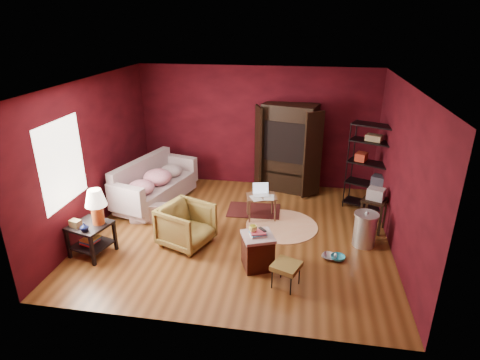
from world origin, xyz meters
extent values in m
cube|color=brown|center=(0.00, 0.00, -0.01)|extent=(5.50, 5.00, 0.02)
cube|color=white|center=(0.00, 0.00, 2.81)|extent=(5.50, 5.00, 0.02)
cube|color=#490A12|center=(0.00, 2.51, 1.40)|extent=(5.50, 0.02, 2.80)
cube|color=#490A12|center=(0.00, -2.51, 1.40)|extent=(5.50, 0.02, 2.80)
cube|color=#490A12|center=(-2.76, 0.00, 1.40)|extent=(0.02, 5.00, 2.80)
cube|color=#490A12|center=(2.76, 0.00, 1.40)|extent=(0.02, 5.00, 2.80)
cube|color=white|center=(-2.73, -1.00, 1.60)|extent=(0.02, 1.20, 1.40)
imported|color=#A58E92|center=(-2.01, 0.93, 0.36)|extent=(0.92, 1.92, 0.72)
imported|color=black|center=(-0.84, -0.55, 0.41)|extent=(1.00, 1.03, 0.83)
imported|color=#BABDC2|center=(1.67, -0.60, 0.12)|extent=(0.25, 0.14, 0.25)
imported|color=#2AABC7|center=(1.81, -0.62, 0.12)|extent=(0.25, 0.11, 0.24)
imported|color=#0B1239|center=(-2.31, -1.33, 0.64)|extent=(0.17, 0.17, 0.14)
imported|color=#F8F779|center=(0.42, -1.05, 0.72)|extent=(0.16, 0.14, 0.13)
cube|color=black|center=(-2.35, -1.12, 0.55)|extent=(0.73, 0.73, 0.04)
cube|color=black|center=(-2.35, -1.12, 0.18)|extent=(0.69, 0.69, 0.03)
cube|color=black|center=(-2.68, -1.31, 0.28)|extent=(0.06, 0.06, 0.56)
cube|color=black|center=(-2.16, -1.45, 0.28)|extent=(0.06, 0.06, 0.56)
cube|color=black|center=(-2.53, -0.79, 0.28)|extent=(0.06, 0.06, 0.56)
cube|color=black|center=(-2.02, -0.93, 0.28)|extent=(0.06, 0.06, 0.56)
cylinder|color=#C55824|center=(-2.20, -1.05, 0.74)|extent=(0.24, 0.24, 0.34)
cone|color=#F2E5C6|center=(-2.20, -1.05, 1.05)|extent=(0.44, 0.44, 0.28)
cube|color=olive|center=(-2.53, -1.22, 0.63)|extent=(0.20, 0.16, 0.12)
cube|color=#C03037|center=(-2.39, -1.11, 0.22)|extent=(0.28, 0.33, 0.03)
cube|color=#307FC0|center=(-2.38, -1.11, 0.26)|extent=(0.28, 0.33, 0.03)
cube|color=gold|center=(-2.37, -1.11, 0.29)|extent=(0.28, 0.33, 0.03)
cube|color=#A58E92|center=(-1.96, 0.96, 0.29)|extent=(1.30, 2.10, 0.41)
cube|color=#A58E92|center=(-2.30, 1.06, 0.56)|extent=(0.69, 1.93, 0.82)
cube|color=#A58E92|center=(-2.21, 0.02, 0.51)|extent=(0.84, 0.39, 0.56)
cube|color=#A58E92|center=(-1.70, 1.90, 0.51)|extent=(0.84, 0.39, 0.56)
ellipsoid|color=#B6194A|center=(-2.05, 0.40, 0.62)|extent=(0.65, 0.65, 0.29)
ellipsoid|color=#B6194A|center=(-1.91, 0.95, 0.64)|extent=(0.73, 0.73, 0.33)
ellipsoid|color=#A58E92|center=(-1.77, 1.44, 0.60)|extent=(0.60, 0.60, 0.27)
cube|color=#451A10|center=(0.50, -1.04, 0.27)|extent=(0.58, 0.58, 0.54)
cube|color=#A58E92|center=(0.50, -1.04, 0.56)|extent=(0.62, 0.62, 0.05)
cube|color=beige|center=(0.50, -1.04, 0.60)|extent=(0.31, 0.28, 0.02)
cube|color=#5096BC|center=(0.50, -1.04, 0.62)|extent=(0.31, 0.29, 0.02)
cube|color=#D75064|center=(0.50, -1.04, 0.64)|extent=(0.28, 0.24, 0.02)
cube|color=black|center=(0.56, -0.98, 0.66)|extent=(0.14, 0.15, 0.02)
cube|color=black|center=(0.98, -1.48, 0.36)|extent=(0.50, 0.50, 0.08)
cube|color=black|center=(0.98, -1.48, 0.31)|extent=(0.45, 0.45, 0.02)
cylinder|color=black|center=(0.78, -1.56, 0.16)|extent=(0.03, 0.03, 0.32)
cylinder|color=black|center=(1.06, -1.68, 0.16)|extent=(0.03, 0.03, 0.32)
cylinder|color=black|center=(0.89, -1.28, 0.16)|extent=(0.03, 0.03, 0.32)
cylinder|color=black|center=(1.18, -1.39, 0.16)|extent=(0.03, 0.03, 0.32)
cylinder|color=#F4EBCC|center=(0.79, 0.40, 0.01)|extent=(1.55, 1.55, 0.01)
cube|color=#521715|center=(0.17, 0.96, 0.01)|extent=(1.12, 0.77, 0.01)
cube|color=brown|center=(0.36, 0.65, 0.49)|extent=(0.67, 0.54, 0.03)
cylinder|color=brown|center=(0.15, 0.42, 0.24)|extent=(0.04, 0.04, 0.49)
cylinder|color=brown|center=(0.64, 0.55, 0.24)|extent=(0.04, 0.04, 0.49)
cylinder|color=brown|center=(0.07, 0.74, 0.24)|extent=(0.04, 0.04, 0.49)
cylinder|color=brown|center=(0.56, 0.87, 0.24)|extent=(0.04, 0.04, 0.49)
cube|color=silver|center=(0.35, 0.67, 0.51)|extent=(0.36, 0.29, 0.02)
cube|color=silver|center=(0.32, 0.78, 0.62)|extent=(0.32, 0.14, 0.21)
cube|color=#B7B5B1|center=(0.27, 0.52, 0.50)|extent=(0.31, 0.35, 0.00)
cube|color=#B7B5B1|center=(0.51, 0.60, 0.50)|extent=(0.23, 0.31, 0.00)
cube|color=black|center=(0.79, 2.28, 1.01)|extent=(1.30, 0.92, 2.02)
cube|color=black|center=(0.76, 2.18, 1.22)|extent=(1.05, 0.71, 0.90)
cube|color=black|center=(0.10, 2.16, 1.01)|extent=(0.21, 0.47, 1.92)
cube|color=black|center=(1.33, 1.83, 1.01)|extent=(0.40, 0.35, 1.92)
cube|color=#313336|center=(0.78, 2.23, 1.12)|extent=(0.77, 0.68, 0.55)
cube|color=black|center=(0.71, 1.97, 1.12)|extent=(0.52, 0.15, 0.43)
cube|color=black|center=(0.78, 2.23, 0.48)|extent=(1.06, 0.76, 0.05)
cylinder|color=black|center=(2.03, 1.49, 0.92)|extent=(0.03, 0.03, 1.83)
cylinder|color=black|center=(2.81, 1.14, 0.92)|extent=(0.03, 0.03, 1.83)
cylinder|color=black|center=(2.18, 1.83, 0.92)|extent=(0.03, 0.03, 1.83)
cylinder|color=black|center=(2.96, 1.48, 0.92)|extent=(0.03, 0.03, 1.83)
cube|color=black|center=(2.50, 1.48, 0.10)|extent=(0.98, 0.72, 0.03)
cube|color=black|center=(2.50, 1.48, 0.56)|extent=(0.98, 0.72, 0.03)
cube|color=black|center=(2.50, 1.48, 1.02)|extent=(0.98, 0.72, 0.03)
cube|color=black|center=(2.50, 1.48, 1.48)|extent=(0.98, 0.72, 0.03)
cube|color=black|center=(2.50, 1.48, 1.81)|extent=(0.98, 0.72, 0.03)
cube|color=#9D2C1A|center=(2.31, 1.57, 1.12)|extent=(0.29, 0.32, 0.16)
cube|color=#363441|center=(2.68, 1.40, 0.68)|extent=(0.34, 0.34, 0.20)
cube|color=#83704E|center=(2.50, 1.48, 1.56)|extent=(0.36, 0.31, 0.12)
cube|color=black|center=(2.51, 0.56, 0.62)|extent=(0.56, 0.56, 0.04)
cube|color=black|center=(2.27, 0.46, 0.31)|extent=(0.06, 0.06, 0.62)
cube|color=black|center=(2.60, 0.32, 0.31)|extent=(0.06, 0.06, 0.62)
cube|color=black|center=(2.41, 0.80, 0.31)|extent=(0.06, 0.06, 0.62)
cube|color=black|center=(2.74, 0.65, 0.31)|extent=(0.06, 0.06, 0.62)
cube|color=#B4B4B8|center=(2.51, 0.56, 0.75)|extent=(0.37, 0.33, 0.21)
cylinder|color=white|center=(2.28, -0.06, 0.29)|extent=(0.51, 0.51, 0.58)
cylinder|color=white|center=(2.28, -0.06, 0.60)|extent=(0.57, 0.57, 0.04)
sphere|color=white|center=(2.28, -0.06, 0.64)|extent=(0.08, 0.08, 0.06)
camera|label=1|loc=(1.13, -6.56, 3.81)|focal=30.00mm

